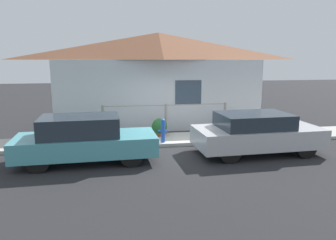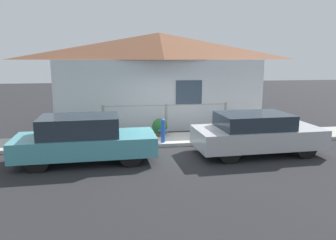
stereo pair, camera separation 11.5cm
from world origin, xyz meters
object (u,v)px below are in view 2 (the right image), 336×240
at_px(car_left, 84,139).
at_px(potted_plant_near_hydrant, 160,127).
at_px(fire_hydrant, 163,130).
at_px(potted_plant_by_fence, 83,128).
at_px(car_right, 256,133).

relative_size(car_left, potted_plant_near_hydrant, 6.14).
bearing_deg(fire_hydrant, potted_plant_by_fence, 159.60).
xyz_separation_m(car_right, potted_plant_by_fence, (-5.66, 2.51, -0.18)).
bearing_deg(potted_plant_by_fence, car_left, -83.74).
xyz_separation_m(car_left, potted_plant_near_hydrant, (2.58, 2.39, -0.22)).
bearing_deg(car_right, potted_plant_near_hydrant, 137.58).
bearing_deg(car_right, car_left, 177.92).
relative_size(car_left, car_right, 1.01).
bearing_deg(potted_plant_near_hydrant, car_left, -137.22).
height_order(car_right, fire_hydrant, car_right).
height_order(car_left, potted_plant_by_fence, car_left).
bearing_deg(car_left, potted_plant_near_hydrant, 41.15).
relative_size(car_left, fire_hydrant, 4.89).
bearing_deg(potted_plant_by_fence, car_right, -23.91).
xyz_separation_m(car_left, fire_hydrant, (2.57, 1.45, -0.14)).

